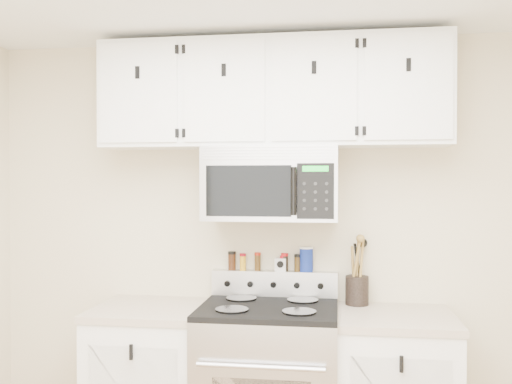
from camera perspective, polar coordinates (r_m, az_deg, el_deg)
back_wall at (r=3.50m, az=1.91°, el=-5.37°), size 3.50×0.01×2.50m
microwave at (r=3.29m, az=1.56°, el=0.85°), size 0.76×0.44×0.42m
upper_cabinets at (r=3.35m, az=1.61°, el=9.78°), size 2.00×0.35×0.62m
utensil_crock at (r=3.43m, az=10.07°, el=-9.43°), size 0.13×0.13×0.39m
kitchen_timer at (r=3.47m, az=2.48°, el=-7.26°), size 0.07×0.06×0.08m
salt_canister at (r=3.46m, az=5.05°, el=-6.71°), size 0.08×0.08×0.15m
spice_jar_0 at (r=3.51m, az=-2.43°, el=-6.87°), size 0.05×0.05×0.11m
spice_jar_1 at (r=3.50m, az=-1.32°, el=-6.99°), size 0.04×0.04×0.10m
spice_jar_2 at (r=3.49m, az=0.16°, el=-6.96°), size 0.04×0.04×0.11m
spice_jar_3 at (r=3.47m, az=2.73°, el=-7.13°), size 0.04×0.04×0.09m
spice_jar_4 at (r=3.47m, az=2.88°, el=-7.01°), size 0.04×0.04×0.11m
spice_jar_5 at (r=3.46m, az=4.19°, el=-7.07°), size 0.04×0.04×0.10m
spice_jar_6 at (r=3.46m, az=5.09°, el=-7.07°), size 0.04×0.04×0.10m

